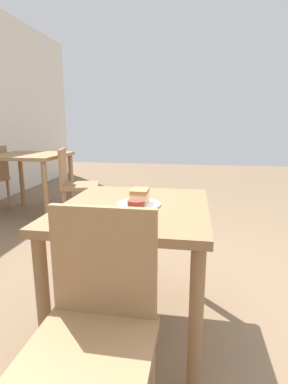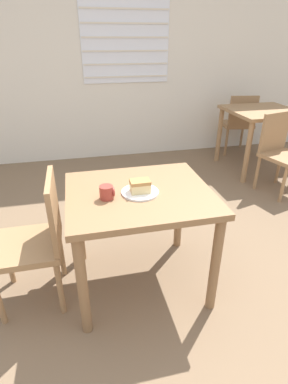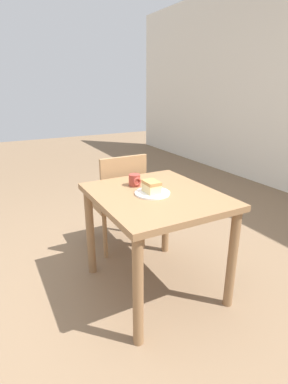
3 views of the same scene
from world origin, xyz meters
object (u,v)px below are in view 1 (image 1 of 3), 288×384
cake_slice (140,196)px  coffee_mug (136,209)px  dining_table_far (31,164)px  chair_near_window (94,327)px  chair_far_corner (75,182)px  plate (139,204)px  dining_table_near (134,226)px

cake_slice → coffee_mug: size_ratio=1.36×
dining_table_far → cake_slice: bearing=-138.1°
chair_near_window → chair_far_corner: 2.67m
dining_table_far → chair_near_window: size_ratio=0.98×
chair_near_window → chair_far_corner: bearing=113.7°
chair_far_corner → plate: size_ratio=3.77×
plate → dining_table_far: bearing=41.8°
cake_slice → chair_far_corner: bearing=31.7°
chair_near_window → plate: 0.69m
chair_far_corner → plate: (-1.80, -1.11, 0.26)m
chair_far_corner → dining_table_near: bearing=-164.2°
chair_near_window → chair_far_corner: (2.44, 1.07, 0.00)m
plate → chair_near_window: bearing=176.8°
dining_table_near → cake_slice: (-0.00, -0.03, 0.17)m
dining_table_near → chair_far_corner: (1.80, 1.08, -0.14)m
dining_table_far → chair_far_corner: size_ratio=0.98×
chair_far_corner → cake_slice: bearing=-163.4°
dining_table_far → plate: (-1.93, -1.73, 0.08)m
cake_slice → dining_table_far: bearing=41.9°
dining_table_far → chair_near_window: bearing=-146.6°
chair_far_corner → coffee_mug: (-2.00, -1.13, 0.29)m
dining_table_near → chair_near_window: 0.66m
dining_table_near → plate: 0.12m
dining_table_near → chair_far_corner: size_ratio=1.03×
dining_table_near → cake_slice: bearing=-91.9°
dining_table_near → chair_far_corner: bearing=31.0°
plate → chair_far_corner: bearing=31.6°
dining_table_near → cake_slice: size_ratio=7.49×
dining_table_far → cake_slice: (-1.93, -1.73, 0.12)m
dining_table_far → plate: bearing=-138.2°
dining_table_near → coffee_mug: coffee_mug is taller
plate → coffee_mug: size_ratio=2.61×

